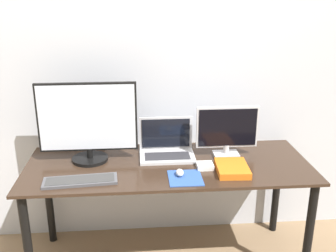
# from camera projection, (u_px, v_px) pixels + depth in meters

# --- Properties ---
(wall_back) EXTENTS (7.00, 0.05, 2.50)m
(wall_back) POSITION_uv_depth(u_px,v_px,m) (163.00, 64.00, 2.61)
(wall_back) COLOR silver
(wall_back) RESTS_ON ground_plane
(desk) EXTENTS (1.74, 0.67, 0.70)m
(desk) POSITION_uv_depth(u_px,v_px,m) (168.00, 178.00, 2.45)
(desk) COLOR #332319
(desk) RESTS_ON ground_plane
(monitor_left) EXTENTS (0.60, 0.22, 0.50)m
(monitor_left) POSITION_uv_depth(u_px,v_px,m) (88.00, 122.00, 2.38)
(monitor_left) COLOR black
(monitor_left) RESTS_ON desk
(monitor_right) EXTENTS (0.39, 0.11, 0.33)m
(monitor_right) POSITION_uv_depth(u_px,v_px,m) (227.00, 130.00, 2.47)
(monitor_right) COLOR silver
(monitor_right) RESTS_ON desk
(laptop) EXTENTS (0.35, 0.23, 0.24)m
(laptop) POSITION_uv_depth(u_px,v_px,m) (167.00, 147.00, 2.52)
(laptop) COLOR silver
(laptop) RESTS_ON desk
(keyboard) EXTENTS (0.42, 0.16, 0.02)m
(keyboard) POSITION_uv_depth(u_px,v_px,m) (80.00, 181.00, 2.18)
(keyboard) COLOR #4C4C51
(keyboard) RESTS_ON desk
(mousepad) EXTENTS (0.19, 0.20, 0.00)m
(mousepad) POSITION_uv_depth(u_px,v_px,m) (185.00, 178.00, 2.23)
(mousepad) COLOR #2D519E
(mousepad) RESTS_ON desk
(mouse) EXTENTS (0.04, 0.07, 0.04)m
(mouse) POSITION_uv_depth(u_px,v_px,m) (180.00, 173.00, 2.25)
(mouse) COLOR silver
(mouse) RESTS_ON mousepad
(book) EXTENTS (0.19, 0.25, 0.04)m
(book) POSITION_uv_depth(u_px,v_px,m) (232.00, 168.00, 2.31)
(book) COLOR orange
(book) RESTS_ON desk
(power_brick) EXTENTS (0.10, 0.09, 0.03)m
(power_brick) POSITION_uv_depth(u_px,v_px,m) (205.00, 166.00, 2.35)
(power_brick) COLOR white
(power_brick) RESTS_ON desk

